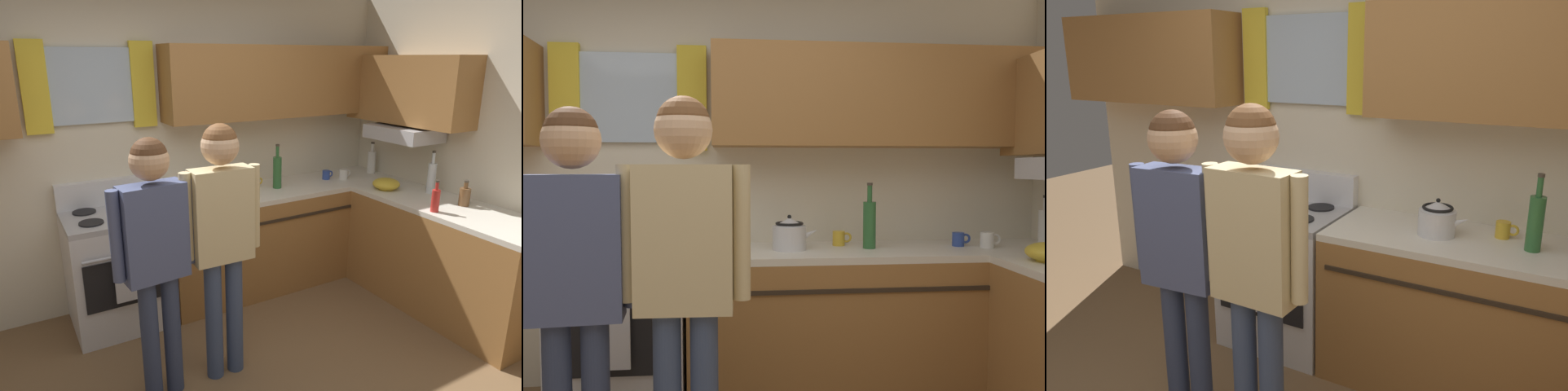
% 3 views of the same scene
% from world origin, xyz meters
% --- Properties ---
extents(back_wall_unit, '(4.60, 0.42, 2.60)m').
position_xyz_m(back_wall_unit, '(0.03, 1.82, 1.49)').
color(back_wall_unit, beige).
rests_on(back_wall_unit, ground).
extents(stove_oven, '(0.72, 0.67, 1.10)m').
position_xyz_m(stove_oven, '(-0.36, 1.54, 0.47)').
color(stove_oven, silver).
rests_on(stove_oven, ground).
extents(bottle_wine_green, '(0.08, 0.08, 0.39)m').
position_xyz_m(bottle_wine_green, '(1.08, 1.54, 1.05)').
color(bottle_wine_green, '#2D6633').
rests_on(bottle_wine_green, kitchen_counter_run).
extents(mug_mustard_yellow, '(0.12, 0.08, 0.09)m').
position_xyz_m(mug_mustard_yellow, '(0.93, 1.66, 0.95)').
color(mug_mustard_yellow, gold).
rests_on(mug_mustard_yellow, kitchen_counter_run).
extents(stovetop_kettle, '(0.27, 0.20, 0.21)m').
position_xyz_m(stovetop_kettle, '(0.60, 1.53, 1.00)').
color(stovetop_kettle, silver).
rests_on(stovetop_kettle, kitchen_counter_run).
extents(adult_left, '(0.50, 0.22, 1.62)m').
position_xyz_m(adult_left, '(-0.34, 0.56, 1.02)').
color(adult_left, '#2D3856').
rests_on(adult_left, ground).
extents(adult_in_plaid, '(0.52, 0.23, 1.66)m').
position_xyz_m(adult_in_plaid, '(0.08, 0.56, 1.05)').
color(adult_in_plaid, '#38476B').
rests_on(adult_in_plaid, ground).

